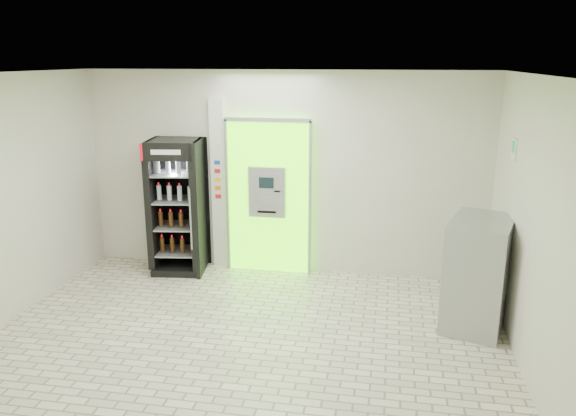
# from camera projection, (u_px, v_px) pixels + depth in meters

# --- Properties ---
(ground) EXTENTS (6.00, 6.00, 0.00)m
(ground) POSITION_uv_depth(u_px,v_px,m) (242.00, 347.00, 6.35)
(ground) COLOR beige
(ground) RESTS_ON ground
(room_shell) EXTENTS (6.00, 6.00, 6.00)m
(room_shell) POSITION_uv_depth(u_px,v_px,m) (238.00, 188.00, 5.87)
(room_shell) COLOR silver
(room_shell) RESTS_ON ground
(atm_assembly) EXTENTS (1.30, 0.24, 2.33)m
(atm_assembly) POSITION_uv_depth(u_px,v_px,m) (269.00, 196.00, 8.37)
(atm_assembly) COLOR #57FF06
(atm_assembly) RESTS_ON ground
(pillar) EXTENTS (0.22, 0.11, 2.60)m
(pillar) POSITION_uv_depth(u_px,v_px,m) (219.00, 185.00, 8.51)
(pillar) COLOR silver
(pillar) RESTS_ON ground
(beverage_cooler) EXTENTS (0.85, 0.79, 2.01)m
(beverage_cooler) POSITION_uv_depth(u_px,v_px,m) (178.00, 209.00, 8.42)
(beverage_cooler) COLOR black
(beverage_cooler) RESTS_ON ground
(steel_cabinet) EXTENTS (0.94, 1.15, 1.33)m
(steel_cabinet) POSITION_uv_depth(u_px,v_px,m) (478.00, 273.00, 6.71)
(steel_cabinet) COLOR #989A9F
(steel_cabinet) RESTS_ON ground
(exit_sign) EXTENTS (0.02, 0.22, 0.26)m
(exit_sign) POSITION_uv_depth(u_px,v_px,m) (514.00, 149.00, 6.60)
(exit_sign) COLOR white
(exit_sign) RESTS_ON room_shell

